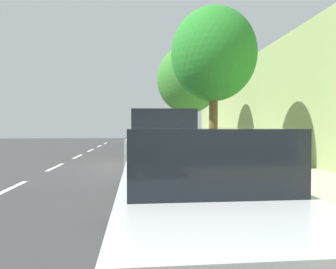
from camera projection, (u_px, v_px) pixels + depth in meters
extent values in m
plane|color=#343434|center=(139.00, 166.00, 12.43)|extent=(57.99, 57.99, 0.00)
cube|color=#B3A38D|center=(236.00, 163.00, 12.75)|extent=(4.09, 36.24, 0.12)
cube|color=gray|center=(184.00, 164.00, 12.58)|extent=(0.16, 36.24, 0.12)
cube|color=white|center=(9.00, 189.00, 7.77)|extent=(0.14, 2.20, 0.01)
cube|color=white|center=(55.00, 167.00, 11.95)|extent=(0.14, 2.20, 0.01)
cube|color=white|center=(78.00, 156.00, 16.13)|extent=(0.14, 2.20, 0.01)
cube|color=white|center=(91.00, 150.00, 20.32)|extent=(0.14, 2.20, 0.01)
cube|color=white|center=(99.00, 146.00, 24.50)|extent=(0.14, 2.20, 0.01)
cube|color=white|center=(106.00, 143.00, 28.69)|extent=(0.14, 2.20, 0.01)
cube|color=white|center=(146.00, 165.00, 12.46)|extent=(0.12, 36.24, 0.01)
cube|color=#8FA564|center=(292.00, 99.00, 12.88)|extent=(0.50, 36.24, 5.26)
cube|color=#B7BABF|center=(197.00, 208.00, 3.67)|extent=(1.83, 4.43, 0.64)
cube|color=black|center=(197.00, 154.00, 3.65)|extent=(1.58, 2.12, 0.60)
cylinder|color=black|center=(231.00, 202.00, 5.11)|extent=(0.23, 0.66, 0.66)
cylinder|color=black|center=(129.00, 204.00, 4.95)|extent=(0.23, 0.66, 0.66)
cube|color=white|center=(162.00, 152.00, 9.54)|extent=(2.03, 4.75, 0.90)
cube|color=black|center=(162.00, 124.00, 9.52)|extent=(1.76, 3.15, 0.76)
cylinder|color=black|center=(186.00, 160.00, 11.05)|extent=(0.24, 0.77, 0.76)
cylinder|color=black|center=(135.00, 160.00, 10.96)|extent=(0.24, 0.77, 0.76)
cylinder|color=black|center=(198.00, 172.00, 8.14)|extent=(0.24, 0.77, 0.76)
cylinder|color=black|center=(130.00, 172.00, 8.05)|extent=(0.24, 0.77, 0.76)
cube|color=tan|center=(151.00, 142.00, 18.43)|extent=(1.79, 4.41, 0.64)
cube|color=black|center=(151.00, 132.00, 18.42)|extent=(1.56, 2.11, 0.60)
cylinder|color=black|center=(164.00, 146.00, 19.86)|extent=(0.22, 0.66, 0.66)
cylinder|color=black|center=(138.00, 146.00, 19.74)|extent=(0.22, 0.66, 0.66)
cylinder|color=black|center=(167.00, 149.00, 17.14)|extent=(0.22, 0.66, 0.66)
cylinder|color=black|center=(137.00, 149.00, 17.02)|extent=(0.22, 0.66, 0.66)
cube|color=navy|center=(147.00, 138.00, 26.07)|extent=(1.80, 4.42, 0.64)
cube|color=black|center=(147.00, 130.00, 26.06)|extent=(1.57, 2.11, 0.60)
cylinder|color=black|center=(156.00, 140.00, 27.51)|extent=(0.23, 0.66, 0.66)
cylinder|color=black|center=(138.00, 140.00, 27.36)|extent=(0.23, 0.66, 0.66)
cylinder|color=black|center=(158.00, 142.00, 24.80)|extent=(0.23, 0.66, 0.66)
cylinder|color=black|center=(137.00, 142.00, 24.65)|extent=(0.23, 0.66, 0.66)
torus|color=black|center=(158.00, 154.00, 13.59)|extent=(0.68, 0.32, 0.72)
torus|color=black|center=(179.00, 153.00, 14.07)|extent=(0.68, 0.32, 0.72)
cylinder|color=#A51414|center=(166.00, 151.00, 13.77)|extent=(0.61, 0.28, 0.53)
cylinder|color=#A51414|center=(174.00, 151.00, 13.93)|extent=(0.14, 0.09, 0.50)
cylinder|color=#A51414|center=(167.00, 146.00, 13.78)|extent=(0.69, 0.31, 0.05)
cylinder|color=#A51414|center=(176.00, 155.00, 13.99)|extent=(0.34, 0.17, 0.20)
cylinder|color=#A51414|center=(177.00, 149.00, 14.01)|extent=(0.26, 0.13, 0.35)
cylinder|color=#A51414|center=(159.00, 150.00, 13.60)|extent=(0.12, 0.08, 0.35)
cube|color=black|center=(175.00, 145.00, 13.95)|extent=(0.26, 0.18, 0.05)
cylinder|color=black|center=(160.00, 144.00, 13.62)|extent=(0.20, 0.44, 0.03)
cylinder|color=#C6B284|center=(173.00, 152.00, 13.48)|extent=(0.15, 0.15, 0.87)
cylinder|color=#C6B284|center=(176.00, 153.00, 13.31)|extent=(0.15, 0.15, 0.87)
cube|color=white|center=(175.00, 135.00, 13.38)|extent=(0.37, 0.44, 0.61)
cylinder|color=white|center=(172.00, 135.00, 13.60)|extent=(0.10, 0.10, 0.58)
cylinder|color=white|center=(178.00, 136.00, 13.15)|extent=(0.10, 0.10, 0.58)
sphere|color=tan|center=(175.00, 125.00, 13.36)|extent=(0.24, 0.24, 0.24)
sphere|color=navy|center=(175.00, 124.00, 13.36)|extent=(0.27, 0.27, 0.27)
cube|color=black|center=(179.00, 134.00, 13.47)|extent=(0.29, 0.35, 0.44)
cylinder|color=brown|center=(213.00, 122.00, 11.32)|extent=(0.31, 0.31, 3.14)
ellipsoid|color=#29802A|center=(214.00, 54.00, 11.26)|extent=(3.03, 3.03, 3.32)
cylinder|color=#4A4727|center=(189.00, 125.00, 17.29)|extent=(0.45, 0.45, 3.02)
ellipsoid|color=#397F2F|center=(189.00, 79.00, 17.23)|extent=(3.44, 3.44, 3.68)
cylinder|color=red|center=(269.00, 191.00, 5.22)|extent=(0.22, 0.22, 0.70)
sphere|color=red|center=(269.00, 168.00, 5.21)|extent=(0.20, 0.20, 0.20)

